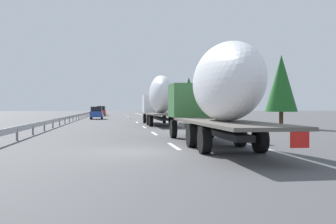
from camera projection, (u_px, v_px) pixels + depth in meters
ground_plane at (120, 120)px, 54.81m from camera, size 260.00×260.00×0.00m
lane_stripe_0 at (174, 146)px, 17.44m from camera, size 3.20×0.20×0.01m
lane_stripe_1 at (154, 133)px, 25.86m from camera, size 3.20×0.20×0.01m
lane_stripe_2 at (144, 127)px, 34.24m from camera, size 3.20×0.20×0.01m
lane_stripe_3 at (137, 122)px, 45.04m from camera, size 3.20×0.20×0.01m
lane_stripe_4 at (131, 118)px, 60.81m from camera, size 3.20×0.20×0.01m
lane_stripe_5 at (131, 119)px, 60.00m from camera, size 3.20×0.20×0.01m
lane_stripe_6 at (128, 116)px, 73.25m from camera, size 3.20×0.20×0.01m
lane_stripe_7 at (125, 115)px, 92.91m from camera, size 3.20×0.20×0.01m
edge_line_right at (155, 118)px, 60.53m from camera, size 110.00×0.20×0.01m
truck_lead at (160, 98)px, 37.96m from camera, size 13.75×2.55×4.79m
truck_trailing at (216, 91)px, 17.02m from camera, size 14.38×2.55×4.38m
car_blue_sedan at (97, 113)px, 57.08m from camera, size 4.15×1.79×1.85m
car_yellow_coupe at (102, 111)px, 93.74m from camera, size 4.78×1.78×1.87m
car_red_compact at (101, 111)px, 77.96m from camera, size 4.59×1.78×1.99m
road_sign at (161, 104)px, 62.88m from camera, size 0.10×0.90×3.40m
tree_0 at (156, 99)px, 97.35m from camera, size 2.71×2.71×5.81m
tree_1 at (189, 92)px, 70.68m from camera, size 3.37×3.37×7.26m
tree_2 at (218, 87)px, 50.00m from camera, size 3.21×3.21×7.30m
tree_3 at (281, 83)px, 32.81m from camera, size 2.71×2.71×6.24m
tree_4 at (168, 99)px, 79.68m from camera, size 3.01×3.01×5.69m
guardrail_median at (79, 115)px, 56.93m from camera, size 94.00×0.10×0.76m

